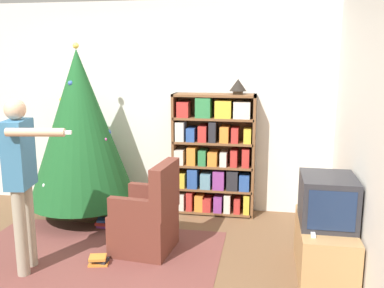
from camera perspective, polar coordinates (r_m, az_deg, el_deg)
The scene contains 14 objects.
ground_plane at distance 4.10m, azimuth -10.27°, elevation -16.66°, with size 14.00×14.00×0.00m, color brown.
wall_back at distance 5.49m, azimuth -3.84°, elevation 4.98°, with size 8.00×0.10×2.60m.
wall_right at distance 3.54m, azimuth 23.78°, elevation 0.39°, with size 0.10×8.00×2.60m.
area_rug at distance 4.40m, azimuth -13.55°, elevation -14.66°, with size 2.50×1.73×0.01m.
bookshelf at distance 5.24m, azimuth 2.86°, elevation -1.61°, with size 1.00×0.30×1.49m.
tv_stand at distance 4.12m, azimuth 17.22°, elevation -13.16°, with size 0.47×0.94×0.48m.
television at distance 3.95m, azimuth 17.62°, elevation -7.16°, with size 0.46×0.55×0.43m.
game_remote at distance 3.74m, azimuth 15.82°, elevation -11.44°, with size 0.04×0.12×0.02m.
christmas_tree at distance 5.19m, azimuth -14.69°, elevation 2.19°, with size 1.27×1.27×2.08m.
armchair at distance 4.36m, azimuth -5.93°, elevation -10.08°, with size 0.62×0.62×0.92m.
standing_person at distance 4.05m, azimuth -21.82°, elevation -3.49°, with size 0.68×0.46×1.58m.
table_lamp at distance 5.10m, azimuth 6.16°, elevation 7.74°, with size 0.20×0.20×0.18m.
book_pile_near_tree at distance 5.11m, azimuth -11.63°, elevation -10.24°, with size 0.18×0.16×0.10m.
book_pile_by_chair at distance 4.28m, azimuth -12.37°, elevation -14.90°, with size 0.21×0.17×0.08m.
Camera 1 is at (1.31, -3.37, 1.92)m, focal length 40.00 mm.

